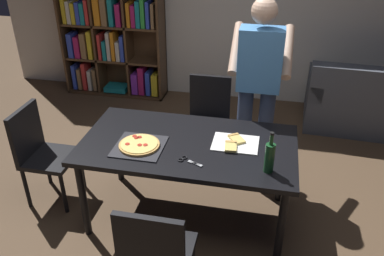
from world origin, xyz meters
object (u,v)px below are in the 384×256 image
pepperoni_pizza_on_tray (139,145)px  dining_table (188,150)px  couch (380,106)px  bookshelf (113,28)px  chair_far_side (208,115)px  person_serving_pizza (258,83)px  kitchen_scissors (187,160)px  wine_bottle (270,157)px  chair_left_end (40,149)px  chair_near_camera (156,254)px

pepperoni_pizza_on_tray → dining_table: bearing=21.6°
couch → bookshelf: size_ratio=0.89×
chair_far_side → person_serving_pizza: size_ratio=0.51×
chair_far_side → bookshelf: size_ratio=0.46×
pepperoni_pizza_on_tray → kitchen_scissors: size_ratio=1.92×
kitchen_scissors → wine_bottle: bearing=-0.4°
bookshelf → wine_bottle: bearing=-50.3°
dining_table → chair_left_end: chair_left_end is taller
dining_table → couch: couch is taller
couch → person_serving_pizza: (-1.41, -1.26, 0.70)m
dining_table → pepperoni_pizza_on_tray: size_ratio=4.50×
chair_far_side → chair_near_camera: bearing=-90.0°
chair_far_side → wine_bottle: (0.64, -1.21, 0.36)m
dining_table → wine_bottle: (0.64, -0.26, 0.19)m
wine_bottle → dining_table: bearing=157.8°
chair_near_camera → bookshelf: bearing=115.0°
person_serving_pizza → chair_near_camera: bearing=-106.1°
chair_far_side → couch: chair_far_side is taller
dining_table → chair_near_camera: size_ratio=1.89×
dining_table → chair_left_end: bearing=180.0°
chair_far_side → kitchen_scissors: 1.23m
pepperoni_pizza_on_tray → wine_bottle: 1.01m
dining_table → chair_near_camera: bearing=-90.0°
wine_bottle → person_serving_pizza: bearing=98.7°
dining_table → bookshelf: 2.85m
chair_near_camera → pepperoni_pizza_on_tray: (-0.36, 0.81, 0.25)m
dining_table → pepperoni_pizza_on_tray: pepperoni_pizza_on_tray is taller
couch → chair_far_side: bearing=-151.3°
pepperoni_pizza_on_tray → wine_bottle: bearing=-6.8°
chair_left_end → person_serving_pizza: person_serving_pizza is taller
wine_bottle → chair_far_side: bearing=117.8°
chair_left_end → person_serving_pizza: 2.02m
dining_table → bookshelf: bearing=123.1°
bookshelf → wine_bottle: bookshelf is taller
chair_near_camera → chair_far_side: bearing=90.0°
person_serving_pizza → couch: bearing=41.7°
wine_bottle → kitchen_scissors: size_ratio=1.60×
bookshelf → person_serving_pizza: (2.04, -1.64, 0.07)m
bookshelf → kitchen_scissors: (1.60, -2.63, -0.17)m
chair_left_end → kitchen_scissors: chair_left_end is taller
dining_table → kitchen_scissors: (0.05, -0.26, 0.08)m
dining_table → chair_left_end: (-1.34, 0.00, -0.17)m
dining_table → chair_near_camera: chair_near_camera is taller
chair_near_camera → wine_bottle: wine_bottle is taller
bookshelf → chair_left_end: bearing=-84.9°
chair_near_camera → chair_far_side: size_ratio=1.00×
chair_near_camera → chair_left_end: bearing=144.6°
chair_near_camera → dining_table: bearing=90.0°
chair_far_side → bookshelf: bookshelf is taller
couch → wine_bottle: bearing=-119.3°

